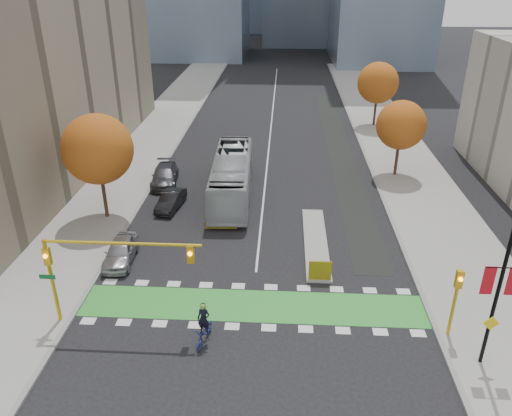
# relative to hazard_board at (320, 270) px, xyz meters

# --- Properties ---
(ground) EXTENTS (300.00, 300.00, 0.00)m
(ground) POSITION_rel_hazard_board_xyz_m (-4.00, -4.20, -0.80)
(ground) COLOR black
(ground) RESTS_ON ground
(sidewalk_west) EXTENTS (7.00, 120.00, 0.15)m
(sidewalk_west) POSITION_rel_hazard_board_xyz_m (-17.50, 15.80, -0.73)
(sidewalk_west) COLOR gray
(sidewalk_west) RESTS_ON ground
(sidewalk_east) EXTENTS (7.00, 120.00, 0.15)m
(sidewalk_east) POSITION_rel_hazard_board_xyz_m (9.50, 15.80, -0.73)
(sidewalk_east) COLOR gray
(sidewalk_east) RESTS_ON ground
(curb_west) EXTENTS (0.30, 120.00, 0.16)m
(curb_west) POSITION_rel_hazard_board_xyz_m (-14.00, 15.80, -0.73)
(curb_west) COLOR gray
(curb_west) RESTS_ON ground
(curb_east) EXTENTS (0.30, 120.00, 0.16)m
(curb_east) POSITION_rel_hazard_board_xyz_m (6.00, 15.80, -0.73)
(curb_east) COLOR gray
(curb_east) RESTS_ON ground
(bike_crossing) EXTENTS (20.00, 3.00, 0.01)m
(bike_crossing) POSITION_rel_hazard_board_xyz_m (-4.00, -2.70, -0.79)
(bike_crossing) COLOR green
(bike_crossing) RESTS_ON ground
(centre_line) EXTENTS (0.15, 70.00, 0.01)m
(centre_line) POSITION_rel_hazard_board_xyz_m (-4.00, 35.80, -0.80)
(centre_line) COLOR silver
(centre_line) RESTS_ON ground
(bike_lane_paint) EXTENTS (2.50, 50.00, 0.01)m
(bike_lane_paint) POSITION_rel_hazard_board_xyz_m (3.50, 25.80, -0.80)
(bike_lane_paint) COLOR black
(bike_lane_paint) RESTS_ON ground
(median_island) EXTENTS (1.60, 10.00, 0.16)m
(median_island) POSITION_rel_hazard_board_xyz_m (0.00, 4.80, -0.72)
(median_island) COLOR gray
(median_island) RESTS_ON ground
(hazard_board) EXTENTS (1.40, 0.12, 1.30)m
(hazard_board) POSITION_rel_hazard_board_xyz_m (0.00, 0.00, 0.00)
(hazard_board) COLOR yellow
(hazard_board) RESTS_ON median_island
(tree_west) EXTENTS (5.20, 5.20, 8.22)m
(tree_west) POSITION_rel_hazard_board_xyz_m (-16.00, 7.80, 4.82)
(tree_west) COLOR #332114
(tree_west) RESTS_ON ground
(tree_east_near) EXTENTS (4.40, 4.40, 7.08)m
(tree_east_near) POSITION_rel_hazard_board_xyz_m (8.00, 17.80, 4.06)
(tree_east_near) COLOR #332114
(tree_east_near) RESTS_ON ground
(tree_east_far) EXTENTS (4.80, 4.80, 7.65)m
(tree_east_far) POSITION_rel_hazard_board_xyz_m (8.50, 33.80, 4.44)
(tree_east_far) COLOR #332114
(tree_east_far) RESTS_ON ground
(traffic_signal_west) EXTENTS (8.53, 0.56, 5.20)m
(traffic_signal_west) POSITION_rel_hazard_board_xyz_m (-11.93, -4.71, 3.23)
(traffic_signal_west) COLOR #BF9914
(traffic_signal_west) RESTS_ON ground
(traffic_signal_east) EXTENTS (0.35, 0.43, 4.10)m
(traffic_signal_east) POSITION_rel_hazard_board_xyz_m (6.50, -4.71, 1.93)
(traffic_signal_east) COLOR #BF9914
(traffic_signal_east) RESTS_ON ground
(banner_lamppost) EXTENTS (1.65, 0.36, 8.28)m
(banner_lamppost) POSITION_rel_hazard_board_xyz_m (7.50, -6.70, 3.81)
(banner_lamppost) COLOR black
(banner_lamppost) RESTS_ON ground
(cyclist) EXTENTS (1.11, 2.17, 2.39)m
(cyclist) POSITION_rel_hazard_board_xyz_m (-6.30, -5.88, -0.00)
(cyclist) COLOR navy
(cyclist) RESTS_ON ground
(bus) EXTENTS (3.48, 12.97, 3.58)m
(bus) POSITION_rel_hazard_board_xyz_m (-6.71, 12.42, 0.99)
(bus) COLOR #B1B6B9
(bus) RESTS_ON ground
(parked_car_a) EXTENTS (2.03, 4.50, 1.50)m
(parked_car_a) POSITION_rel_hazard_board_xyz_m (-13.00, 1.64, -0.05)
(parked_car_a) COLOR #A4A4A9
(parked_car_a) RESTS_ON ground
(parked_car_b) EXTENTS (1.97, 4.24, 1.35)m
(parked_car_b) POSITION_rel_hazard_board_xyz_m (-11.39, 9.78, -0.13)
(parked_car_b) COLOR black
(parked_car_b) RESTS_ON ground
(parked_car_c) EXTENTS (2.75, 5.53, 1.54)m
(parked_car_c) POSITION_rel_hazard_board_xyz_m (-13.00, 14.78, -0.03)
(parked_car_c) COLOR #46464B
(parked_car_c) RESTS_ON ground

